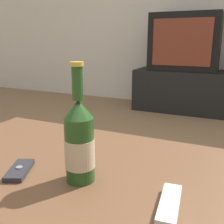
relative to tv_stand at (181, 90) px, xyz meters
The scene contains 6 objects.
coffee_table 2.71m from the tv_stand, 86.81° to the right, with size 1.04×0.79×0.49m.
tv_stand is the anchor object (origin of this frame).
television 0.57m from the tv_stand, 90.00° to the right, with size 0.77×0.44×0.64m.
beer_bottle 2.70m from the tv_stand, 85.81° to the right, with size 0.08×0.08×0.30m.
cell_phone 2.72m from the tv_stand, 89.45° to the right, with size 0.09×0.12×0.02m.
remote_control 2.75m from the tv_stand, 80.92° to the right, with size 0.05×0.14×0.02m.
Camera 1 is at (0.37, -0.49, 0.84)m, focal length 42.00 mm.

